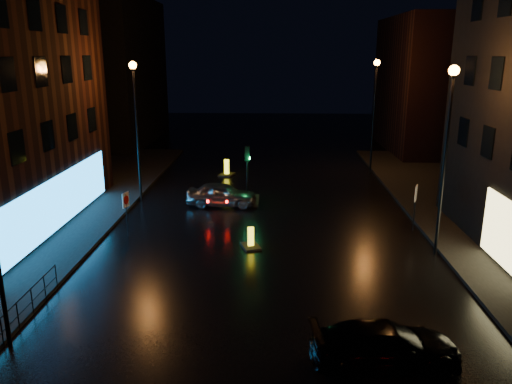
% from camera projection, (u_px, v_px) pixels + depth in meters
% --- Properties ---
extents(ground, '(120.00, 120.00, 0.00)m').
position_uv_depth(ground, '(261.00, 318.00, 17.26)').
color(ground, black).
rests_on(ground, ground).
extents(building_far_left, '(8.00, 16.00, 14.00)m').
position_uv_depth(building_far_left, '(110.00, 72.00, 49.58)').
color(building_far_left, black).
rests_on(building_far_left, ground).
extents(building_far_right, '(8.00, 14.00, 12.00)m').
position_uv_depth(building_far_right, '(433.00, 85.00, 45.91)').
color(building_far_right, black).
rests_on(building_far_right, ground).
extents(street_lamp_lfar, '(0.44, 0.44, 8.37)m').
position_uv_depth(street_lamp_lfar, '(136.00, 110.00, 29.49)').
color(street_lamp_lfar, black).
rests_on(street_lamp_lfar, ground).
extents(street_lamp_rnear, '(0.44, 0.44, 8.37)m').
position_uv_depth(street_lamp_rnear, '(447.00, 133.00, 21.26)').
color(street_lamp_rnear, black).
rests_on(street_lamp_rnear, ground).
extents(street_lamp_rfar, '(0.44, 0.44, 8.37)m').
position_uv_depth(street_lamp_rfar, '(375.00, 99.00, 36.65)').
color(street_lamp_rfar, black).
rests_on(street_lamp_rfar, ground).
extents(traffic_signal, '(1.40, 2.40, 3.45)m').
position_uv_depth(traffic_signal, '(247.00, 193.00, 30.63)').
color(traffic_signal, black).
rests_on(traffic_signal, ground).
extents(guard_railing, '(0.05, 6.04, 1.00)m').
position_uv_depth(guard_railing, '(17.00, 309.00, 16.37)').
color(guard_railing, black).
rests_on(guard_railing, ground).
extents(silver_hatchback, '(4.21, 1.83, 1.41)m').
position_uv_depth(silver_hatchback, '(222.00, 194.00, 29.72)').
color(silver_hatchback, '#989A9F').
rests_on(silver_hatchback, ground).
extents(dark_sedan, '(4.57, 2.25, 1.28)m').
position_uv_depth(dark_sedan, '(386.00, 345.00, 14.55)').
color(dark_sedan, black).
rests_on(dark_sedan, ground).
extents(bollard_near, '(1.08, 1.32, 0.99)m').
position_uv_depth(bollard_near, '(251.00, 243.00, 23.48)').
color(bollard_near, black).
rests_on(bollard_near, ground).
extents(bollard_far, '(1.27, 1.58, 1.20)m').
position_uv_depth(bollard_far, '(227.00, 172.00, 37.20)').
color(bollard_far, black).
rests_on(bollard_far, ground).
extents(road_sign_left, '(0.19, 0.54, 2.27)m').
position_uv_depth(road_sign_left, '(126.00, 204.00, 24.47)').
color(road_sign_left, black).
rests_on(road_sign_left, ground).
extents(road_sign_right, '(0.28, 0.56, 2.44)m').
position_uv_depth(road_sign_right, '(416.00, 197.00, 25.14)').
color(road_sign_right, black).
rests_on(road_sign_right, ground).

